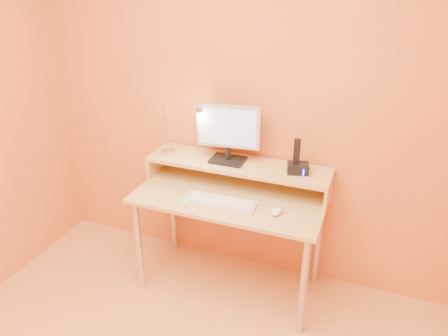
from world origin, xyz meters
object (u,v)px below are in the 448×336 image
at_px(monitor_panel, 229,126).
at_px(mouse, 277,211).
at_px(keyboard, 222,203).
at_px(phone_dock, 298,168).
at_px(remote_control, 188,199).
at_px(lamp_base, 168,152).

bearing_deg(monitor_panel, mouse, -40.06).
bearing_deg(keyboard, phone_dock, 33.54).
distance_m(phone_dock, mouse, 0.32).
distance_m(monitor_panel, keyboard, 0.49).
xyz_separation_m(phone_dock, keyboard, (-0.39, -0.28, -0.18)).
distance_m(keyboard, mouse, 0.34).
bearing_deg(monitor_panel, phone_dock, -7.54).
relative_size(phone_dock, remote_control, 0.70).
relative_size(lamp_base, mouse, 1.00).
xyz_separation_m(monitor_panel, remote_control, (-0.15, -0.31, -0.39)).
bearing_deg(remote_control, phone_dock, 28.52).
xyz_separation_m(monitor_panel, mouse, (0.40, -0.27, -0.38)).
bearing_deg(remote_control, lamp_base, 136.89).
bearing_deg(lamp_base, keyboard, -26.85).
bearing_deg(phone_dock, lamp_base, 167.14).
distance_m(lamp_base, mouse, 0.87).
height_order(keyboard, mouse, mouse).
xyz_separation_m(monitor_panel, phone_dock, (0.46, -0.01, -0.21)).
xyz_separation_m(monitor_panel, lamp_base, (-0.42, -0.04, -0.23)).
height_order(phone_dock, remote_control, phone_dock).
distance_m(monitor_panel, remote_control, 0.52).
xyz_separation_m(lamp_base, phone_dock, (0.88, 0.03, 0.02)).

